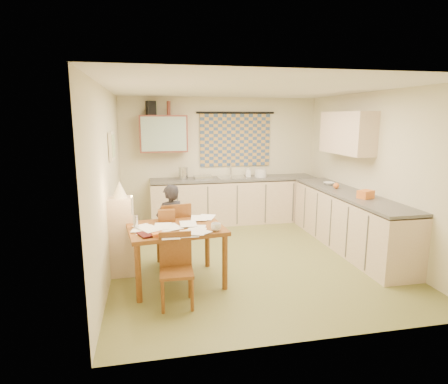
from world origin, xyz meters
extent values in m
cube|color=olive|center=(0.00, 0.00, -0.01)|extent=(4.00, 4.50, 0.02)
cube|color=white|center=(0.00, 0.00, 2.51)|extent=(4.00, 4.50, 0.02)
cube|color=beige|center=(0.00, 2.26, 1.25)|extent=(4.00, 0.02, 2.50)
cube|color=beige|center=(0.00, -2.26, 1.25)|extent=(4.00, 0.02, 2.50)
cube|color=beige|center=(-2.01, 0.00, 1.25)|extent=(0.02, 4.50, 2.50)
cube|color=beige|center=(2.01, 0.00, 1.25)|extent=(0.02, 4.50, 2.50)
cube|color=#385278|center=(0.30, 2.22, 1.65)|extent=(1.45, 0.03, 1.05)
cylinder|color=black|center=(0.30, 2.20, 2.20)|extent=(1.60, 0.04, 0.04)
cube|color=brown|center=(-1.15, 2.08, 1.80)|extent=(0.90, 0.34, 0.70)
cube|color=#99B2A5|center=(-1.15, 1.91, 1.80)|extent=(0.84, 0.02, 0.64)
cube|color=#D3B192|center=(1.83, 0.55, 1.85)|extent=(0.34, 1.30, 0.70)
cube|color=beige|center=(-1.97, 0.40, 1.70)|extent=(0.04, 0.50, 0.40)
cube|color=beige|center=(-1.95, 0.40, 1.70)|extent=(0.01, 0.42, 0.32)
cube|color=#D3B192|center=(0.21, 1.95, 0.43)|extent=(3.30, 0.60, 0.86)
cube|color=#4C4A48|center=(0.21, 1.95, 0.90)|extent=(3.30, 0.62, 0.04)
cube|color=#D3B192|center=(1.70, 0.12, 0.43)|extent=(0.60, 2.95, 0.86)
cube|color=#4C4A48|center=(1.70, 0.12, 0.90)|extent=(0.62, 2.95, 0.04)
cube|color=white|center=(1.70, -0.86, 0.42)|extent=(0.56, 0.56, 0.84)
cube|color=black|center=(1.70, -0.86, 0.85)|extent=(0.53, 0.53, 0.03)
cube|color=silver|center=(0.17, 1.95, 0.88)|extent=(0.55, 0.45, 0.10)
cylinder|color=silver|center=(0.19, 2.13, 1.06)|extent=(0.04, 0.04, 0.28)
cube|color=silver|center=(-0.41, 1.95, 0.95)|extent=(0.35, 0.30, 0.06)
cylinder|color=silver|center=(-0.80, 1.95, 1.04)|extent=(0.23, 0.23, 0.24)
cylinder|color=white|center=(0.76, 1.95, 1.00)|extent=(0.29, 0.29, 0.16)
imported|color=white|center=(0.52, 2.00, 1.02)|extent=(0.10, 0.11, 0.20)
imported|color=white|center=(1.70, 0.83, 0.94)|extent=(0.22, 0.22, 0.05)
cube|color=orange|center=(1.70, -0.33, 0.98)|extent=(0.26, 0.23, 0.12)
sphere|color=orange|center=(1.65, 0.47, 0.97)|extent=(0.10, 0.10, 0.10)
cube|color=black|center=(-1.37, 2.08, 2.28)|extent=(0.20, 0.23, 0.26)
cylinder|color=#195926|center=(-1.30, 2.08, 2.28)|extent=(0.09, 0.09, 0.26)
cylinder|color=brown|center=(-1.04, 2.08, 2.28)|extent=(0.07, 0.07, 0.26)
cube|color=brown|center=(-1.15, -0.68, 0.72)|extent=(1.27, 1.03, 0.05)
cube|color=brown|center=(-1.15, -0.07, 0.45)|extent=(0.50, 0.50, 0.04)
cube|color=brown|center=(-1.11, -0.26, 0.70)|extent=(0.42, 0.13, 0.46)
cube|color=brown|center=(-1.20, -1.29, 0.40)|extent=(0.38, 0.38, 0.04)
cube|color=brown|center=(-1.19, -1.13, 0.62)|extent=(0.37, 0.05, 0.41)
imported|color=black|center=(-1.18, -0.13, 0.60)|extent=(0.67, 0.64, 1.20)
cube|color=#D3B192|center=(-1.84, -0.27, 0.53)|extent=(0.32, 0.30, 1.07)
cone|color=beige|center=(-1.84, -0.27, 1.18)|extent=(0.20, 0.20, 0.22)
cube|color=brown|center=(-1.25, -0.42, 0.83)|extent=(0.22, 0.11, 0.16)
imported|color=white|center=(-0.68, -0.96, 0.80)|extent=(0.12, 0.12, 0.10)
imported|color=maroon|center=(-1.59, -1.00, 0.76)|extent=(0.35, 0.37, 0.02)
imported|color=orange|center=(-1.51, -0.81, 0.76)|extent=(0.26, 0.31, 0.02)
cube|color=orange|center=(-1.39, -1.04, 0.77)|extent=(0.13, 0.10, 0.04)
cube|color=black|center=(-0.99, -0.98, 0.76)|extent=(0.14, 0.07, 0.02)
cylinder|color=silver|center=(-1.64, -0.67, 0.84)|extent=(0.07, 0.07, 0.18)
cylinder|color=white|center=(-1.68, -0.68, 1.04)|extent=(0.03, 0.03, 0.22)
sphere|color=#FFCC66|center=(-1.67, -0.67, 1.16)|extent=(0.02, 0.02, 0.02)
cube|color=white|center=(-0.90, -0.81, 0.75)|extent=(0.27, 0.34, 0.00)
cube|color=white|center=(-1.52, -0.81, 0.75)|extent=(0.24, 0.32, 0.00)
cube|color=white|center=(-1.20, -0.70, 0.75)|extent=(0.30, 0.35, 0.00)
cube|color=white|center=(-1.02, -1.03, 0.76)|extent=(0.22, 0.30, 0.00)
cube|color=white|center=(-1.24, -1.06, 0.76)|extent=(0.21, 0.30, 0.00)
cube|color=white|center=(-0.71, -0.34, 0.76)|extent=(0.31, 0.35, 0.00)
cube|color=white|center=(-1.53, -0.67, 0.76)|extent=(0.33, 0.36, 0.00)
cube|color=white|center=(-1.58, -0.73, 0.76)|extent=(0.26, 0.33, 0.00)
cube|color=white|center=(-1.39, -0.88, 0.76)|extent=(0.22, 0.31, 0.00)
cube|color=white|center=(-0.81, -0.38, 0.77)|extent=(0.25, 0.32, 0.00)
cube|color=white|center=(-0.99, -0.64, 0.77)|extent=(0.22, 0.30, 0.00)
cube|color=white|center=(-1.27, -0.77, 0.77)|extent=(0.32, 0.36, 0.00)
cube|color=white|center=(-0.91, -0.99, 0.77)|extent=(0.35, 0.36, 0.00)
cube|color=white|center=(-0.93, -1.00, 0.77)|extent=(0.28, 0.34, 0.00)
cube|color=white|center=(-1.31, -0.69, 0.77)|extent=(0.24, 0.32, 0.00)
cube|color=white|center=(-1.47, -0.79, 0.77)|extent=(0.33, 0.36, 0.00)
camera|label=1|loc=(-1.46, -5.26, 2.10)|focal=30.00mm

